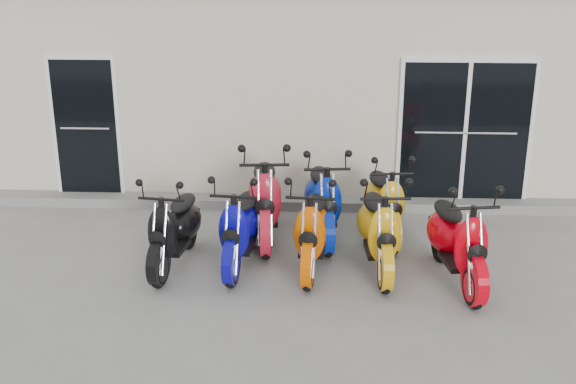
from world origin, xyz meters
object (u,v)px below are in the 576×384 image
Objects in this scene: scooter_back_blue at (323,190)px; scooter_front_orange_a at (313,218)px; scooter_back_red at (265,187)px; scooter_front_orange_b at (379,219)px; scooter_front_red at (458,229)px; scooter_front_black at (174,219)px; scooter_front_blue at (241,216)px; scooter_back_yellow at (385,193)px.

scooter_front_orange_a is at bearing -103.04° from scooter_back_blue.
scooter_back_red reaches higher than scooter_back_blue.
scooter_back_blue is (0.12, 1.00, 0.03)m from scooter_front_orange_a.
scooter_front_red reaches higher than scooter_front_orange_b.
scooter_front_black is 3.49m from scooter_front_red.
scooter_front_orange_a is 0.96× the size of scooter_back_blue.
scooter_back_red reaches higher than scooter_front_orange_a.
scooter_front_orange_b is at bearing 3.96° from scooter_front_blue.
scooter_back_red reaches higher than scooter_front_red.
scooter_front_black is 0.93× the size of scooter_back_blue.
scooter_back_red is at bearing 177.39° from scooter_back_yellow.
scooter_back_red is at bearing 178.65° from scooter_back_blue.
scooter_front_red is 2.72m from scooter_back_red.
scooter_back_red reaches higher than scooter_front_black.
scooter_front_blue reaches higher than scooter_back_yellow.
scooter_front_orange_b reaches higher than scooter_front_orange_a.
scooter_back_red is at bearing 143.53° from scooter_front_orange_b.
scooter_back_yellow is (1.88, 1.03, -0.02)m from scooter_front_blue.
scooter_front_orange_b is 1.22m from scooter_back_blue.
scooter_front_red is at bearing -6.29° from scooter_front_orange_a.
scooter_front_orange_a reaches higher than scooter_front_blue.
scooter_front_blue is 1.02× the size of scooter_back_yellow.
scooter_front_orange_a is at bearing -58.73° from scooter_back_red.
scooter_front_black is 0.95× the size of scooter_front_orange_b.
scooter_front_blue is at bearing -142.84° from scooter_back_blue.
scooter_back_blue is at bearing 87.39° from scooter_front_orange_a.
scooter_front_black is 2.14m from scooter_back_blue.
scooter_back_red is (-2.41, 1.26, 0.05)m from scooter_front_red.
scooter_back_yellow is (-0.76, 1.40, -0.05)m from scooter_front_red.
scooter_front_orange_b is (2.56, 0.02, 0.03)m from scooter_front_black.
scooter_front_black is 1.00× the size of scooter_back_yellow.
scooter_front_black is at bearing -142.67° from scooter_back_red.
scooter_front_orange_a is 0.96× the size of scooter_front_red.
scooter_back_blue is (1.87, 1.03, 0.05)m from scooter_front_black.
scooter_front_orange_a is at bearing 8.69° from scooter_front_black.
scooter_back_blue is at bearing 120.24° from scooter_front_orange_b.
scooter_front_red is at bearing -68.69° from scooter_back_yellow.
scooter_front_orange_a is 1.76m from scooter_front_red.
scooter_front_blue is 1.41m from scooter_back_blue.
scooter_back_blue is (-0.69, 1.01, 0.02)m from scooter_front_orange_b.
scooter_front_red is at bearing -45.44° from scooter_back_blue.
scooter_front_black is at bearing -174.41° from scooter_front_orange_a.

